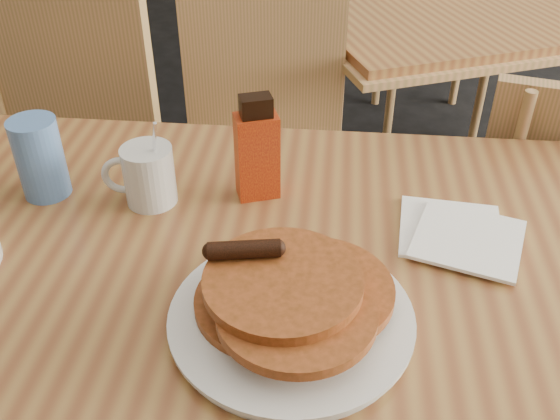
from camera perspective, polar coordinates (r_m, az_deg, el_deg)
The scene contains 10 objects.
main_table at distance 0.93m, azimuth -3.61°, elevation -7.49°, with size 1.43×1.04×0.75m.
neighbor_table at distance 2.10m, azimuth 18.11°, elevation 16.43°, with size 1.31×1.07×0.75m.
chair_main_far at distance 1.62m, azimuth -1.48°, elevation 6.21°, with size 0.41×0.41×0.91m.
chair_neighbor_near at distance 1.56m, azimuth 22.90°, elevation -0.09°, with size 0.49×0.50×0.85m.
chair_wall_extra at distance 1.54m, azimuth -19.43°, elevation 4.72°, with size 0.52×0.52×1.00m.
pancake_plate at distance 0.81m, azimuth 1.01°, elevation -8.79°, with size 0.32×0.32×0.10m.
coffee_mug at distance 1.04m, azimuth -12.05°, elevation 3.21°, with size 0.12×0.08×0.16m.
syrup_bottle at distance 1.01m, azimuth -2.12°, elevation 5.39°, with size 0.08×0.06×0.18m.
napkin_stack at distance 1.00m, azimuth 16.07°, elevation -2.18°, with size 0.21×0.22×0.01m.
blue_tumbler at distance 1.10m, azimuth -21.10°, elevation 4.46°, with size 0.08×0.08×0.14m, color #527DC1.
Camera 1 is at (0.01, -0.73, 1.35)m, focal length 40.00 mm.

